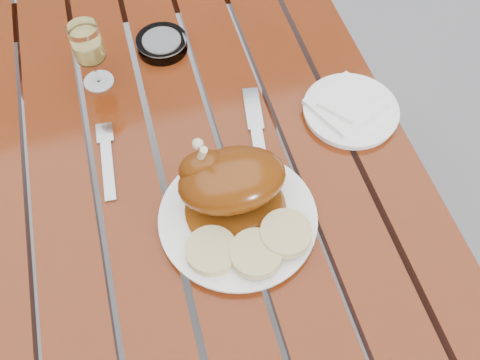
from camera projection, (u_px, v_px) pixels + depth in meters
name	position (u px, v px, depth m)	size (l,w,h in m)	color
ground	(210.00, 301.00, 1.60)	(60.00, 60.00, 0.00)	slate
table	(202.00, 246.00, 1.28)	(0.80, 1.20, 0.75)	maroon
dinner_plate	(238.00, 219.00, 0.89)	(0.26, 0.26, 0.02)	white
roast_duck	(228.00, 180.00, 0.86)	(0.18, 0.17, 0.13)	#632F0B
bread_dumplings	(251.00, 246.00, 0.84)	(0.20, 0.11, 0.03)	#D3C280
wine_glass	(91.00, 56.00, 1.01)	(0.06, 0.06, 0.14)	#E4CF67
side_plate	(351.00, 111.00, 1.02)	(0.18, 0.18, 0.01)	white
napkin	(345.00, 104.00, 1.01)	(0.12, 0.11, 0.01)	white
ashtray	(162.00, 44.00, 1.11)	(0.11, 0.11, 0.03)	#B2B7BC
fork	(108.00, 164.00, 0.96)	(0.02, 0.16, 0.01)	gray
knife	(260.00, 152.00, 0.97)	(0.02, 0.23, 0.01)	gray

